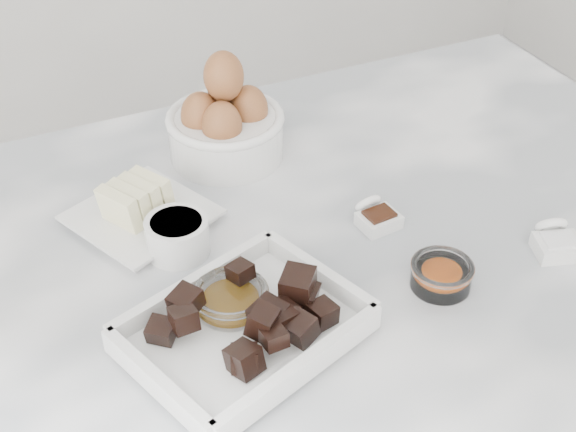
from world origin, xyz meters
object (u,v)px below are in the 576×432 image
object	(u,v)px
chocolate_dish	(244,323)
egg_bowl	(225,123)
butter_plate	(139,209)
salt_spoon	(556,241)
vanilla_spoon	(376,216)
honey_bowl	(231,302)
sugar_ramekin	(177,235)
zest_bowl	(441,274)

from	to	relation	value
chocolate_dish	egg_bowl	distance (m)	0.35
butter_plate	salt_spoon	xyz separation A→B (m)	(0.43, -0.25, -0.01)
vanilla_spoon	salt_spoon	world-z (taller)	salt_spoon
egg_bowl	honey_bowl	distance (m)	0.31
egg_bowl	butter_plate	bearing A→B (deg)	-147.22
chocolate_dish	sugar_ramekin	distance (m)	0.17
chocolate_dish	salt_spoon	distance (m)	0.38
butter_plate	egg_bowl	xyz separation A→B (m)	(0.15, 0.10, 0.03)
honey_bowl	zest_bowl	bearing A→B (deg)	-13.64
sugar_ramekin	vanilla_spoon	size ratio (longest dim) A/B	1.21
salt_spoon	zest_bowl	bearing A→B (deg)	178.23
vanilla_spoon	butter_plate	bearing A→B (deg)	154.81
butter_plate	honey_bowl	distance (m)	0.20
salt_spoon	honey_bowl	bearing A→B (deg)	171.10
butter_plate	vanilla_spoon	size ratio (longest dim) A/B	3.18
butter_plate	vanilla_spoon	world-z (taller)	butter_plate
zest_bowl	salt_spoon	xyz separation A→B (m)	(0.16, -0.00, -0.00)
honey_bowl	salt_spoon	size ratio (longest dim) A/B	1.10
zest_bowl	vanilla_spoon	distance (m)	0.13
butter_plate	egg_bowl	distance (m)	0.18
sugar_ramekin	vanilla_spoon	distance (m)	0.24
zest_bowl	vanilla_spoon	world-z (taller)	vanilla_spoon
egg_bowl	salt_spoon	world-z (taller)	egg_bowl
sugar_ramekin	honey_bowl	world-z (taller)	sugar_ramekin
sugar_ramekin	zest_bowl	distance (m)	0.30
honey_bowl	zest_bowl	size ratio (longest dim) A/B	1.15
egg_bowl	zest_bowl	xyz separation A→B (m)	(0.12, -0.35, -0.03)
sugar_ramekin	egg_bowl	distance (m)	0.21
sugar_ramekin	vanilla_spoon	xyz separation A→B (m)	(0.23, -0.05, -0.01)
butter_plate	vanilla_spoon	distance (m)	0.29
chocolate_dish	salt_spoon	size ratio (longest dim) A/B	3.72
honey_bowl	chocolate_dish	bearing A→B (deg)	-92.30
butter_plate	honey_bowl	xyz separation A→B (m)	(0.04, -0.19, -0.00)
butter_plate	zest_bowl	xyz separation A→B (m)	(0.27, -0.25, -0.00)
chocolate_dish	sugar_ramekin	xyz separation A→B (m)	(-0.02, 0.16, -0.00)
sugar_ramekin	salt_spoon	distance (m)	0.44
chocolate_dish	vanilla_spoon	xyz separation A→B (m)	(0.22, 0.11, -0.01)
butter_plate	honey_bowl	world-z (taller)	butter_plate
sugar_ramekin	salt_spoon	xyz separation A→B (m)	(0.40, -0.18, -0.01)
butter_plate	egg_bowl	world-z (taller)	egg_bowl
chocolate_dish	butter_plate	xyz separation A→B (m)	(-0.04, 0.24, -0.00)
honey_bowl	vanilla_spoon	world-z (taller)	same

